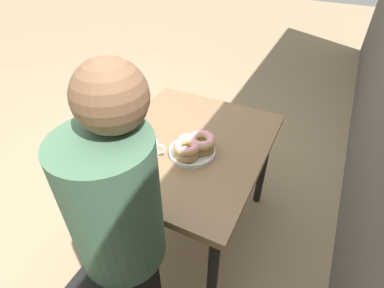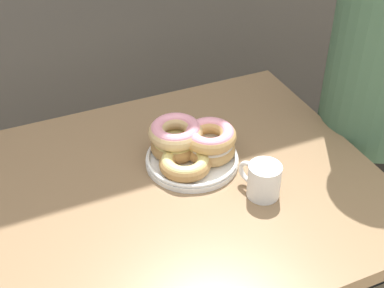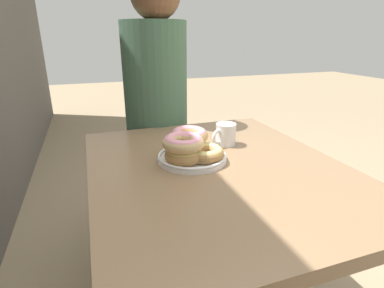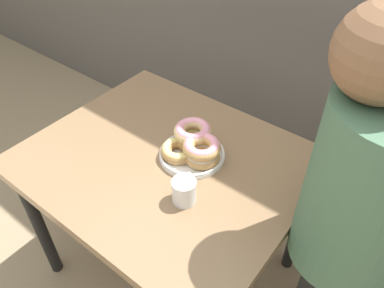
% 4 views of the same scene
% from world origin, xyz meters
% --- Properties ---
extents(dining_table, '(0.98, 0.82, 0.72)m').
position_xyz_m(dining_table, '(0.00, 0.19, 0.63)').
color(dining_table, '#846647').
rests_on(dining_table, ground_plane).
extents(donut_plate, '(0.26, 0.25, 0.10)m').
position_xyz_m(donut_plate, '(0.07, 0.26, 0.76)').
color(donut_plate, white).
rests_on(donut_plate, dining_table).
extents(coffee_mug, '(0.08, 0.11, 0.09)m').
position_xyz_m(coffee_mug, '(0.17, 0.08, 0.76)').
color(coffee_mug, white).
rests_on(coffee_mug, dining_table).
extents(person_figure, '(0.40, 0.31, 1.40)m').
position_xyz_m(person_figure, '(0.66, 0.25, 0.74)').
color(person_figure, black).
rests_on(person_figure, ground_plane).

